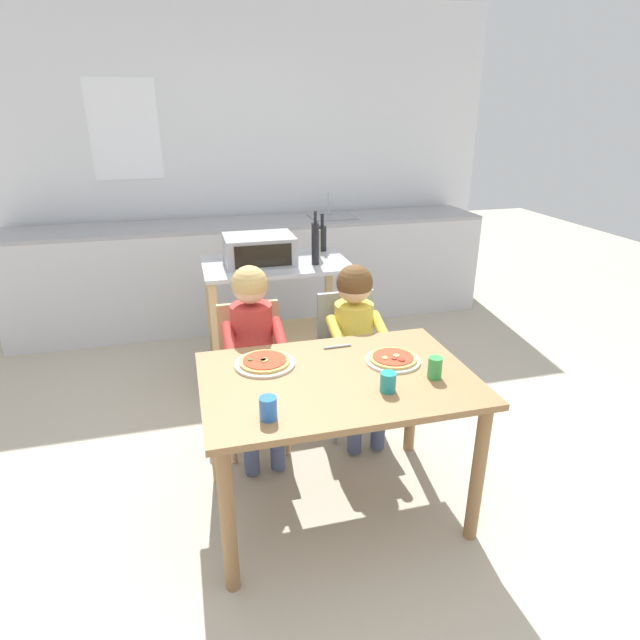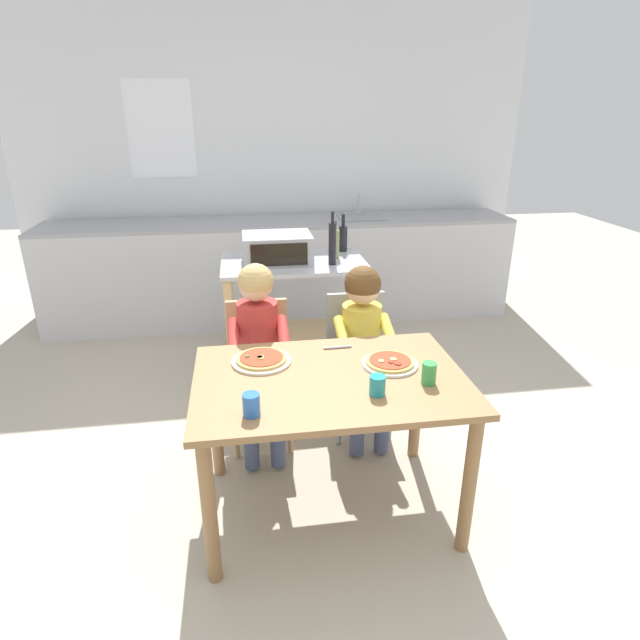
{
  "view_description": "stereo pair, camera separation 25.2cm",
  "coord_description": "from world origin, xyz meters",
  "views": [
    {
      "loc": [
        -0.6,
        -1.96,
        1.82
      ],
      "look_at": [
        0.0,
        0.3,
        0.87
      ],
      "focal_mm": 29.44,
      "sensor_mm": 36.0,
      "label": 1
    },
    {
      "loc": [
        -0.35,
        -2.01,
        1.82
      ],
      "look_at": [
        0.0,
        0.3,
        0.87
      ],
      "focal_mm": 29.44,
      "sensor_mm": 36.0,
      "label": 2
    }
  ],
  "objects": [
    {
      "name": "ground_plane",
      "position": [
        0.0,
        1.17,
        0.0
      ],
      "size": [
        11.68,
        11.68,
        0.0
      ],
      "primitive_type": "plane",
      "color": "#B7AD99"
    },
    {
      "name": "back_wall_tiled",
      "position": [
        -0.0,
        2.98,
        1.35
      ],
      "size": [
        4.57,
        0.13,
        2.7
      ],
      "color": "silver",
      "rests_on": "ground"
    },
    {
      "name": "kitchen_counter",
      "position": [
        0.0,
        2.57,
        0.45
      ],
      "size": [
        4.11,
        0.6,
        1.11
      ],
      "color": "silver",
      "rests_on": "ground"
    },
    {
      "name": "kitchen_island_cart",
      "position": [
        -0.01,
        1.43,
        0.57
      ],
      "size": [
        0.98,
        0.62,
        0.85
      ],
      "color": "#B7BABF",
      "rests_on": "ground"
    },
    {
      "name": "toaster_oven",
      "position": [
        -0.12,
        1.43,
        0.95
      ],
      "size": [
        0.46,
        0.35,
        0.19
      ],
      "color": "#999BA0",
      "rests_on": "kitchen_island_cart"
    },
    {
      "name": "bottle_tall_green_wine",
      "position": [
        0.28,
        1.46,
        0.96
      ],
      "size": [
        0.06,
        0.06,
        0.26
      ],
      "color": "olive",
      "rests_on": "kitchen_island_cart"
    },
    {
      "name": "bottle_slim_sauce",
      "position": [
        0.37,
        1.65,
        0.95
      ],
      "size": [
        0.06,
        0.06,
        0.27
      ],
      "color": "black",
      "rests_on": "kitchen_island_cart"
    },
    {
      "name": "bottle_squat_spirits",
      "position": [
        0.24,
        1.31,
        1.0
      ],
      "size": [
        0.05,
        0.05,
        0.35
      ],
      "color": "black",
      "rests_on": "kitchen_island_cart"
    },
    {
      "name": "dining_table",
      "position": [
        0.0,
        0.0,
        0.61
      ],
      "size": [
        1.2,
        0.81,
        0.72
      ],
      "color": "olive",
      "rests_on": "ground"
    },
    {
      "name": "dining_chair_left",
      "position": [
        -0.29,
        0.67,
        0.48
      ],
      "size": [
        0.36,
        0.36,
        0.81
      ],
      "color": "tan",
      "rests_on": "ground"
    },
    {
      "name": "dining_chair_right",
      "position": [
        0.29,
        0.71,
        0.48
      ],
      "size": [
        0.36,
        0.36,
        0.81
      ],
      "color": "gray",
      "rests_on": "ground"
    },
    {
      "name": "child_in_red_shirt",
      "position": [
        -0.29,
        0.56,
        0.68
      ],
      "size": [
        0.32,
        0.42,
        1.05
      ],
      "color": "#424C6B",
      "rests_on": "ground"
    },
    {
      "name": "child_in_yellow_shirt",
      "position": [
        0.29,
        0.59,
        0.67
      ],
      "size": [
        0.32,
        0.42,
        1.01
      ],
      "color": "#424C6B",
      "rests_on": "ground"
    },
    {
      "name": "pizza_plate_cream",
      "position": [
        -0.29,
        0.19,
        0.73
      ],
      "size": [
        0.28,
        0.28,
        0.03
      ],
      "color": "beige",
      "rests_on": "dining_table"
    },
    {
      "name": "pizza_plate_white",
      "position": [
        0.29,
        0.07,
        0.73
      ],
      "size": [
        0.26,
        0.26,
        0.03
      ],
      "color": "white",
      "rests_on": "dining_table"
    },
    {
      "name": "drinking_cup_teal",
      "position": [
        0.17,
        -0.18,
        0.76
      ],
      "size": [
        0.07,
        0.07,
        0.08
      ],
      "primitive_type": "cylinder",
      "color": "teal",
      "rests_on": "dining_table"
    },
    {
      "name": "drinking_cup_blue",
      "position": [
        -0.35,
        -0.26,
        0.77
      ],
      "size": [
        0.07,
        0.07,
        0.09
      ],
      "primitive_type": "cylinder",
      "color": "blue",
      "rests_on": "dining_table"
    },
    {
      "name": "drinking_cup_green",
      "position": [
        0.41,
        -0.12,
        0.77
      ],
      "size": [
        0.06,
        0.06,
        0.1
      ],
      "primitive_type": "cylinder",
      "color": "green",
      "rests_on": "dining_table"
    },
    {
      "name": "serving_spoon",
      "position": [
        0.09,
        0.29,
        0.73
      ],
      "size": [
        0.14,
        0.01,
        0.01
      ],
      "primitive_type": "cylinder",
      "rotation": [
        0.0,
        1.57,
        0.02
      ],
      "color": "#B7BABF",
      "rests_on": "dining_table"
    }
  ]
}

